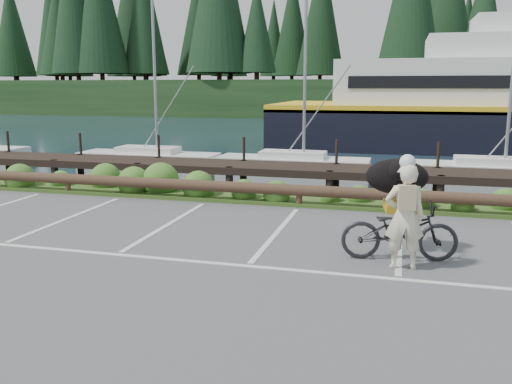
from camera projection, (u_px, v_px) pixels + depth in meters
The scene contains 7 objects.
ground at pixel (254, 260), 10.05m from camera, with size 72.00×72.00×0.00m, color #4E4D50.
harbor_backdrop at pixel (388, 106), 84.34m from camera, with size 170.00×160.00×30.00m.
vegetation_strip at pixel (304, 200), 15.06m from camera, with size 34.00×1.60×0.10m, color #3D5B21.
log_rail at pixel (299, 207), 14.41m from camera, with size 32.00×0.30×0.60m, color #443021, non-canonical shape.
bicycle at pixel (399, 231), 9.94m from camera, with size 0.73×2.11×1.11m, color black.
cyclist at pixel (405, 217), 9.39m from camera, with size 0.68×0.45×1.87m, color #EBE4C7.
dog at pixel (397, 177), 10.43m from camera, with size 1.18×0.58×0.68m, color black.
Camera 1 is at (2.52, -9.28, 3.17)m, focal length 38.00 mm.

